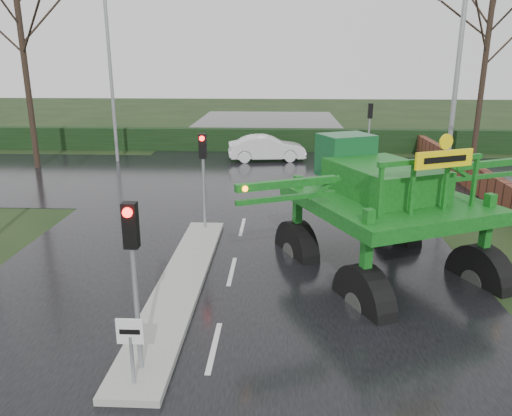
{
  "coord_description": "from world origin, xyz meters",
  "views": [
    {
      "loc": [
        1.37,
        -9.34,
        5.96
      ],
      "look_at": [
        0.71,
        3.87,
        2.0
      ],
      "focal_mm": 35.0,
      "sensor_mm": 36.0,
      "label": 1
    }
  ],
  "objects_px": {
    "traffic_signal_near": "(132,252)",
    "street_light_right": "(451,58)",
    "keep_left_sign": "(131,341)",
    "street_light_left_far": "(115,58)",
    "traffic_signal_far": "(370,120)",
    "traffic_signal_mid": "(203,161)",
    "white_sedan": "(267,161)",
    "crop_sprayer": "(363,207)"
  },
  "relations": [
    {
      "from": "street_light_right",
      "to": "white_sedan",
      "type": "xyz_separation_m",
      "value": [
        -7.66,
        8.61,
        -5.99
      ]
    },
    {
      "from": "traffic_signal_far",
      "to": "street_light_left_far",
      "type": "relative_size",
      "value": 0.35
    },
    {
      "from": "street_light_right",
      "to": "street_light_left_far",
      "type": "relative_size",
      "value": 1.0
    },
    {
      "from": "traffic_signal_near",
      "to": "street_light_left_far",
      "type": "relative_size",
      "value": 0.35
    },
    {
      "from": "traffic_signal_near",
      "to": "crop_sprayer",
      "type": "xyz_separation_m",
      "value": [
        4.7,
        3.35,
        -0.08
      ]
    },
    {
      "from": "traffic_signal_near",
      "to": "street_light_right",
      "type": "xyz_separation_m",
      "value": [
        9.49,
        13.01,
        3.4
      ]
    },
    {
      "from": "traffic_signal_far",
      "to": "white_sedan",
      "type": "relative_size",
      "value": 0.76
    },
    {
      "from": "traffic_signal_far",
      "to": "white_sedan",
      "type": "distance_m",
      "value": 6.53
    },
    {
      "from": "street_light_right",
      "to": "street_light_left_far",
      "type": "distance_m",
      "value": 18.24
    },
    {
      "from": "white_sedan",
      "to": "traffic_signal_far",
      "type": "bearing_deg",
      "value": -103.57
    },
    {
      "from": "traffic_signal_mid",
      "to": "traffic_signal_far",
      "type": "relative_size",
      "value": 1.0
    },
    {
      "from": "keep_left_sign",
      "to": "street_light_right",
      "type": "height_order",
      "value": "street_light_right"
    },
    {
      "from": "keep_left_sign",
      "to": "traffic_signal_near",
      "type": "xyz_separation_m",
      "value": [
        0.0,
        0.49,
        1.53
      ]
    },
    {
      "from": "street_light_right",
      "to": "crop_sprayer",
      "type": "relative_size",
      "value": 1.15
    },
    {
      "from": "traffic_signal_mid",
      "to": "street_light_right",
      "type": "xyz_separation_m",
      "value": [
        9.49,
        4.51,
        3.4
      ]
    },
    {
      "from": "street_light_left_far",
      "to": "white_sedan",
      "type": "xyz_separation_m",
      "value": [
        8.73,
        0.61,
        -5.99
      ]
    },
    {
      "from": "street_light_left_far",
      "to": "white_sedan",
      "type": "relative_size",
      "value": 2.16
    },
    {
      "from": "keep_left_sign",
      "to": "traffic_signal_near",
      "type": "bearing_deg",
      "value": 90.0
    },
    {
      "from": "traffic_signal_far",
      "to": "street_light_left_far",
      "type": "height_order",
      "value": "street_light_left_far"
    },
    {
      "from": "traffic_signal_mid",
      "to": "keep_left_sign",
      "type": "bearing_deg",
      "value": -90.0
    },
    {
      "from": "traffic_signal_near",
      "to": "white_sedan",
      "type": "xyz_separation_m",
      "value": [
        1.83,
        21.62,
        -2.59
      ]
    },
    {
      "from": "traffic_signal_near",
      "to": "traffic_signal_far",
      "type": "height_order",
      "value": "same"
    },
    {
      "from": "traffic_signal_mid",
      "to": "crop_sprayer",
      "type": "height_order",
      "value": "crop_sprayer"
    },
    {
      "from": "traffic_signal_near",
      "to": "street_light_right",
      "type": "relative_size",
      "value": 0.35
    },
    {
      "from": "traffic_signal_mid",
      "to": "traffic_signal_far",
      "type": "xyz_separation_m",
      "value": [
        7.8,
        12.52,
        0.0
      ]
    },
    {
      "from": "traffic_signal_mid",
      "to": "traffic_signal_far",
      "type": "bearing_deg",
      "value": 58.07
    },
    {
      "from": "keep_left_sign",
      "to": "white_sedan",
      "type": "distance_m",
      "value": 22.22
    },
    {
      "from": "street_light_right",
      "to": "keep_left_sign",
      "type": "bearing_deg",
      "value": -125.12
    },
    {
      "from": "traffic_signal_mid",
      "to": "white_sedan",
      "type": "xyz_separation_m",
      "value": [
        1.83,
        13.12,
        -2.59
      ]
    },
    {
      "from": "crop_sprayer",
      "to": "traffic_signal_mid",
      "type": "bearing_deg",
      "value": 107.87
    },
    {
      "from": "street_light_right",
      "to": "traffic_signal_near",
      "type": "bearing_deg",
      "value": -126.13
    },
    {
      "from": "keep_left_sign",
      "to": "street_light_left_far",
      "type": "distance_m",
      "value": 23.11
    },
    {
      "from": "traffic_signal_far",
      "to": "street_light_left_far",
      "type": "distance_m",
      "value": 15.08
    },
    {
      "from": "keep_left_sign",
      "to": "street_light_right",
      "type": "bearing_deg",
      "value": 54.88
    },
    {
      "from": "keep_left_sign",
      "to": "traffic_signal_mid",
      "type": "xyz_separation_m",
      "value": [
        0.0,
        8.99,
        1.53
      ]
    },
    {
      "from": "street_light_right",
      "to": "white_sedan",
      "type": "height_order",
      "value": "street_light_right"
    },
    {
      "from": "keep_left_sign",
      "to": "white_sedan",
      "type": "bearing_deg",
      "value": 85.26
    },
    {
      "from": "street_light_right",
      "to": "crop_sprayer",
      "type": "bearing_deg",
      "value": -116.42
    },
    {
      "from": "traffic_signal_far",
      "to": "crop_sprayer",
      "type": "height_order",
      "value": "crop_sprayer"
    },
    {
      "from": "street_light_left_far",
      "to": "crop_sprayer",
      "type": "relative_size",
      "value": 1.15
    },
    {
      "from": "traffic_signal_far",
      "to": "white_sedan",
      "type": "xyz_separation_m",
      "value": [
        -5.97,
        0.61,
        -2.59
      ]
    },
    {
      "from": "keep_left_sign",
      "to": "street_light_left_far",
      "type": "height_order",
      "value": "street_light_left_far"
    }
  ]
}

